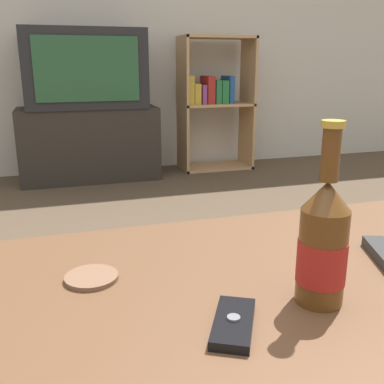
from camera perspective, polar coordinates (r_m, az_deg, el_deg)
The scene contains 7 objects.
coffee_table at distance 0.76m, azimuth 1.30°, elevation -17.46°, with size 1.24×0.66×0.49m.
tv_stand at distance 3.40m, azimuth -12.88°, elevation 6.01°, with size 0.99×0.41×0.53m.
television at distance 3.35m, azimuth -13.46°, elevation 14.98°, with size 0.83×0.45×0.54m.
bookshelf at distance 3.64m, azimuth 2.69°, elevation 11.64°, with size 0.57×0.30×1.03m.
beer_bottle at distance 0.69m, azimuth 16.29°, elevation -6.37°, with size 0.07×0.07×0.28m.
cell_phone at distance 0.64m, azimuth 5.29°, elevation -16.24°, with size 0.10×0.13×0.02m.
coaster at distance 0.78m, azimuth -12.64°, elevation -10.54°, with size 0.09×0.09×0.01m.
Camera 1 is at (-0.20, -0.60, 0.84)m, focal length 42.00 mm.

